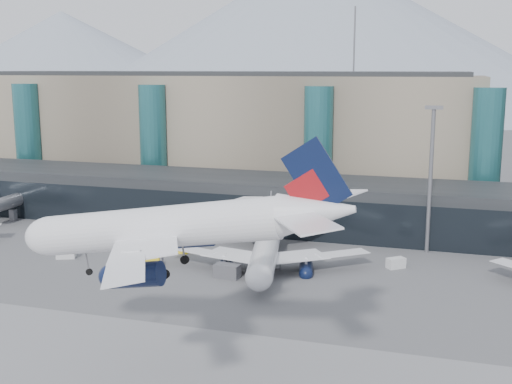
% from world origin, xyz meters
% --- Properties ---
extents(ground, '(900.00, 900.00, 0.00)m').
position_xyz_m(ground, '(0.00, 0.00, 0.00)').
color(ground, '#515154').
rests_on(ground, ground).
extents(concourse, '(170.00, 27.00, 10.00)m').
position_xyz_m(concourse, '(-0.02, 57.73, 4.97)').
color(concourse, black).
rests_on(concourse, ground).
extents(terminal_main, '(130.00, 30.00, 31.00)m').
position_xyz_m(terminal_main, '(-25.00, 90.00, 15.44)').
color(terminal_main, gray).
rests_on(terminal_main, ground).
extents(teal_towers, '(116.40, 19.40, 46.00)m').
position_xyz_m(teal_towers, '(-14.99, 74.01, 14.01)').
color(teal_towers, '#246267').
rests_on(teal_towers, ground).
extents(mountain_ridge, '(910.00, 400.00, 110.00)m').
position_xyz_m(mountain_ridge, '(15.97, 380.00, 45.74)').
color(mountain_ridge, gray).
rests_on(mountain_ridge, ground).
extents(lightmast_mid, '(3.00, 1.20, 25.60)m').
position_xyz_m(lightmast_mid, '(30.00, 48.00, 14.42)').
color(lightmast_mid, slate).
rests_on(lightmast_mid, ground).
extents(hero_jet, '(35.15, 36.35, 11.70)m').
position_xyz_m(hero_jet, '(9.39, -8.79, 17.84)').
color(hero_jet, white).
rests_on(hero_jet, ground).
extents(jet_parked_mid, '(34.23, 35.04, 11.28)m').
position_xyz_m(jet_parked_mid, '(5.16, 32.39, 4.26)').
color(jet_parked_mid, white).
rests_on(jet_parked_mid, ground).
extents(veh_a, '(3.55, 2.80, 1.76)m').
position_xyz_m(veh_a, '(-28.62, 26.32, 0.88)').
color(veh_a, silver).
rests_on(veh_a, ground).
extents(veh_b, '(1.93, 2.99, 1.68)m').
position_xyz_m(veh_b, '(-10.78, 35.76, 0.84)').
color(veh_b, yellow).
rests_on(veh_b, ground).
extents(veh_c, '(4.04, 2.38, 2.16)m').
position_xyz_m(veh_c, '(1.12, 24.57, 1.08)').
color(veh_c, '#4A4A4F').
rests_on(veh_c, ground).
extents(veh_d, '(3.27, 3.09, 1.68)m').
position_xyz_m(veh_d, '(25.59, 37.13, 0.84)').
color(veh_d, silver).
rests_on(veh_d, ground).
extents(veh_g, '(2.62, 3.06, 1.54)m').
position_xyz_m(veh_g, '(6.39, 32.25, 0.77)').
color(veh_g, silver).
rests_on(veh_g, ground).
extents(veh_h, '(3.76, 2.87, 1.85)m').
position_xyz_m(veh_h, '(-12.73, 25.70, 0.92)').
color(veh_h, yellow).
rests_on(veh_h, ground).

